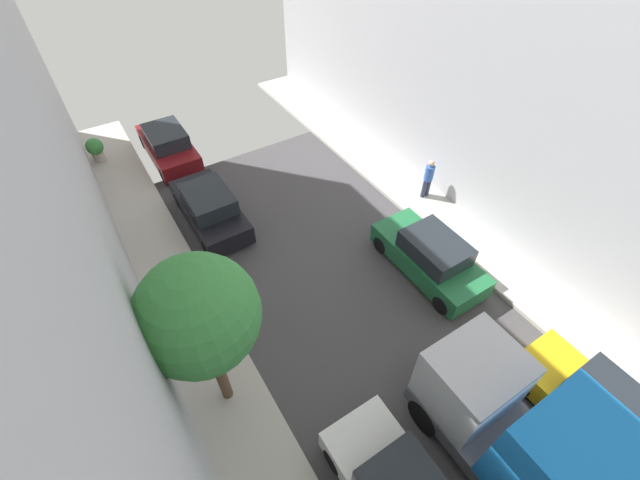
% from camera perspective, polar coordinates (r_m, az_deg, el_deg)
% --- Properties ---
extents(ground, '(32.00, 32.00, 0.00)m').
position_cam_1_polar(ground, '(12.29, 25.36, -27.89)').
color(ground, '#423F42').
extents(sidewalk_right, '(2.00, 44.00, 0.15)m').
position_cam_1_polar(sidewalk_right, '(15.11, 37.41, -14.51)').
color(sidewalk_right, '#B7B2A8').
rests_on(sidewalk_right, ground).
extents(parked_car_left_3, '(1.78, 4.20, 1.57)m').
position_cam_1_polar(parked_car_left_3, '(16.16, -15.10, 4.30)').
color(parked_car_left_3, black).
rests_on(parked_car_left_3, ground).
extents(parked_car_left_4, '(1.78, 4.20, 1.57)m').
position_cam_1_polar(parked_car_left_4, '(20.26, -20.42, 12.27)').
color(parked_car_left_4, maroon).
rests_on(parked_car_left_4, ground).
extents(parked_car_right_2, '(1.78, 4.20, 1.57)m').
position_cam_1_polar(parked_car_right_2, '(13.12, 34.49, -19.16)').
color(parked_car_right_2, gold).
rests_on(parked_car_right_2, ground).
extents(parked_car_right_3, '(1.78, 4.20, 1.57)m').
position_cam_1_polar(parked_car_right_3, '(14.35, 15.08, -2.22)').
color(parked_car_right_3, '#1E6638').
rests_on(parked_car_right_3, ground).
extents(pedestrian, '(0.40, 0.36, 1.72)m').
position_cam_1_polar(pedestrian, '(17.06, 14.87, 8.42)').
color(pedestrian, '#2D334C').
rests_on(pedestrian, sidewalk_right).
extents(street_tree_2, '(2.63, 2.63, 5.13)m').
position_cam_1_polar(street_tree_2, '(8.90, -16.62, -10.06)').
color(street_tree_2, brown).
rests_on(street_tree_2, sidewalk_left).
extents(potted_plant_1, '(0.73, 0.73, 1.09)m').
position_cam_1_polar(potted_plant_1, '(21.29, -28.83, 11.11)').
color(potted_plant_1, '#B2A899').
rests_on(potted_plant_1, sidewalk_left).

